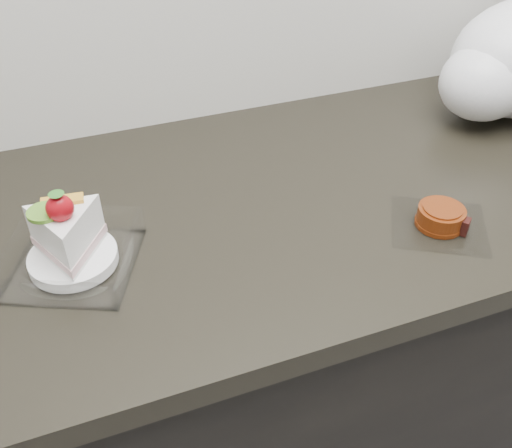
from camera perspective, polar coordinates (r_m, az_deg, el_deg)
counter at (r=1.29m, az=4.40°, el=-12.93°), size 2.04×0.64×0.90m
cake_tray at (r=0.84m, az=-18.09°, el=-2.13°), size 0.22×0.22×0.13m
mooncake_wrap at (r=0.93m, az=18.01°, el=0.52°), size 0.19×0.19×0.03m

